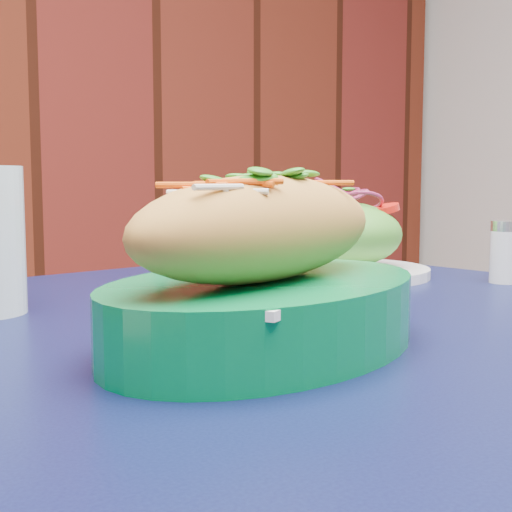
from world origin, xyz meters
TOP-DOWN VIEW (x-y plane):
  - cafe_table at (0.45, 1.46)m, footprint 0.84×0.84m
  - banh_mi_basket at (0.35, 1.38)m, footprint 0.33×0.27m
  - salad_plate at (0.67, 1.62)m, footprint 0.22×0.22m
  - salt_shaker at (0.78, 1.46)m, footprint 0.03×0.03m

SIDE VIEW (x-z plane):
  - cafe_table at x=0.45m, z-range 0.29..1.04m
  - salt_shaker at x=0.78m, z-range 0.75..0.82m
  - salad_plate at x=0.67m, z-range 0.74..0.85m
  - banh_mi_basket at x=0.35m, z-range 0.74..0.87m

